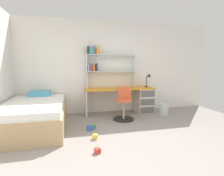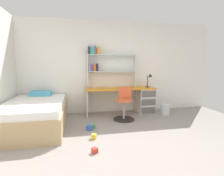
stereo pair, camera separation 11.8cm
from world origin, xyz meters
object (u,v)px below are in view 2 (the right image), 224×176
swivel_chair (124,107)px  waste_bin (165,109)px  toy_block_blue_3 (89,128)px  toy_block_red_1 (95,150)px  toy_block_green_0 (93,126)px  desk_lamp (150,78)px  toy_block_yellow_2 (94,136)px  bed_platform (35,114)px  desk (138,98)px  bookshelf_hutch (104,63)px

swivel_chair → waste_bin: swivel_chair is taller
swivel_chair → toy_block_blue_3: (-0.91, -0.57, -0.27)m
swivel_chair → toy_block_red_1: 1.82m
toy_block_green_0 → desk_lamp: bearing=29.2°
toy_block_yellow_2 → bed_platform: bearing=144.6°
bed_platform → toy_block_blue_3: bed_platform is taller
desk → toy_block_blue_3: 1.88m
desk → desk_lamp: size_ratio=5.00×
toy_block_green_0 → bookshelf_hutch: bearing=69.7°
desk_lamp → toy_block_red_1: 2.89m
bed_platform → swivel_chair: bearing=4.9°
desk → toy_block_green_0: desk is taller
desk → bed_platform: size_ratio=0.95×
bed_platform → toy_block_yellow_2: (1.19, -0.84, -0.25)m
waste_bin → desk: bearing=151.5°
swivel_chair → toy_block_red_1: bearing=-120.1°
toy_block_blue_3 → desk: bearing=37.2°
toy_block_red_1 → toy_block_yellow_2: bearing=85.9°
desk_lamp → toy_block_blue_3: (-1.81, -1.08, -0.93)m
waste_bin → toy_block_blue_3: size_ratio=2.95×
toy_block_yellow_2 → toy_block_blue_3: size_ratio=0.85×
waste_bin → toy_block_blue_3: (-2.14, -0.75, -0.10)m
desk → bed_platform: desk is taller
waste_bin → toy_block_yellow_2: (-2.09, -1.20, -0.11)m
desk → toy_block_green_0: bearing=-144.1°
waste_bin → toy_block_green_0: size_ratio=3.25×
waste_bin → toy_block_yellow_2: 2.41m
toy_block_yellow_2 → toy_block_green_0: bearing=86.2°
toy_block_red_1 → waste_bin: bearing=39.2°
swivel_chair → toy_block_green_0: (-0.82, -0.45, -0.28)m
toy_block_green_0 → toy_block_yellow_2: bearing=-93.8°
toy_block_blue_3 → bed_platform: bearing=161.0°
bed_platform → toy_block_green_0: bed_platform is taller
desk → toy_block_red_1: desk is taller
swivel_chair → toy_block_yellow_2: (-0.86, -1.02, -0.28)m
desk → bookshelf_hutch: (-0.95, 0.15, 1.00)m
desk → toy_block_yellow_2: 2.15m
desk → bed_platform: bearing=-164.5°
desk → desk_lamp: desk_lamp is taller
swivel_chair → waste_bin: 1.25m
swivel_chair → toy_block_blue_3: size_ratio=7.85×
bookshelf_hutch → swivel_chair: bearing=-60.3°
bookshelf_hutch → toy_block_green_0: (-0.43, -1.15, -1.37)m
desk → swivel_chair: 0.79m
toy_block_green_0 → toy_block_yellow_2: 0.57m
bookshelf_hutch → toy_block_green_0: bearing=-110.3°
swivel_chair → bed_platform: 2.05m
toy_block_green_0 → toy_block_red_1: (-0.08, -1.10, -0.01)m
bookshelf_hutch → desk_lamp: (1.30, -0.19, -0.44)m
bookshelf_hutch → toy_block_green_0: bookshelf_hutch is taller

